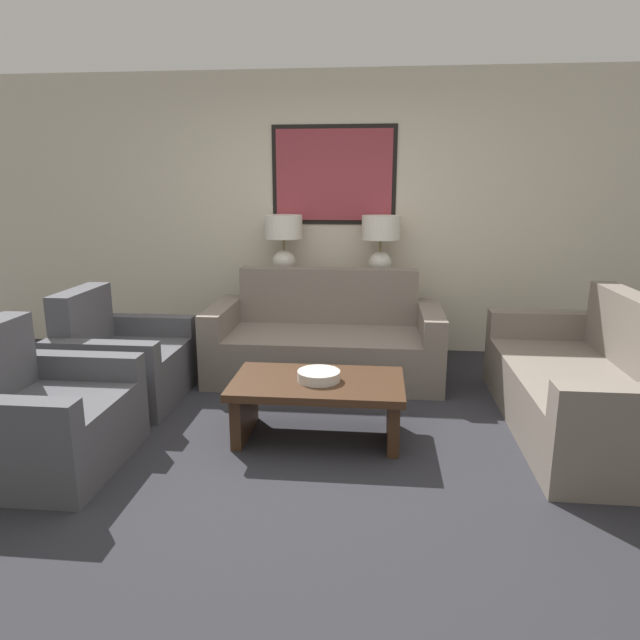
% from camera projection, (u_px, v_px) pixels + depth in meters
% --- Properties ---
extents(ground_plane, '(20.00, 20.00, 0.00)m').
position_uv_depth(ground_plane, '(304.00, 452.00, 3.55)').
color(ground_plane, '#28282D').
extents(back_wall, '(8.06, 0.12, 2.65)m').
position_uv_depth(back_wall, '(334.00, 214.00, 5.54)').
color(back_wall, beige).
rests_on(back_wall, ground_plane).
extents(console_table, '(1.41, 0.38, 0.76)m').
position_uv_depth(console_table, '(331.00, 316.00, 5.50)').
color(console_table, '#332319').
rests_on(console_table, ground_plane).
extents(table_lamp_left, '(0.35, 0.35, 0.57)m').
position_uv_depth(table_lamp_left, '(284.00, 237.00, 5.37)').
color(table_lamp_left, silver).
rests_on(table_lamp_left, console_table).
extents(table_lamp_right, '(0.35, 0.35, 0.57)m').
position_uv_depth(table_lamp_right, '(381.00, 238.00, 5.28)').
color(table_lamp_right, silver).
rests_on(table_lamp_right, console_table).
extents(couch_by_back_wall, '(1.94, 0.91, 0.89)m').
position_uv_depth(couch_by_back_wall, '(325.00, 343.00, 4.89)').
color(couch_by_back_wall, slate).
rests_on(couch_by_back_wall, ground_plane).
extents(couch_by_side, '(0.91, 1.94, 0.89)m').
position_uv_depth(couch_by_side, '(589.00, 388.00, 3.82)').
color(couch_by_side, slate).
rests_on(couch_by_side, ground_plane).
extents(coffee_table, '(1.10, 0.65, 0.40)m').
position_uv_depth(coffee_table, '(318.00, 396.00, 3.69)').
color(coffee_table, '#3D2616').
rests_on(coffee_table, ground_plane).
extents(decorative_bowl, '(0.28, 0.28, 0.07)m').
position_uv_depth(decorative_bowl, '(319.00, 376.00, 3.65)').
color(decorative_bowl, beige).
rests_on(decorative_bowl, coffee_table).
extents(armchair_near_back_wall, '(0.83, 0.93, 0.85)m').
position_uv_depth(armchair_near_back_wall, '(121.00, 363.00, 4.36)').
color(armchair_near_back_wall, '#4C4C51').
rests_on(armchair_near_back_wall, ground_plane).
extents(armchair_near_camera, '(0.83, 0.93, 0.85)m').
position_uv_depth(armchair_near_camera, '(41.00, 420.00, 3.33)').
color(armchair_near_camera, '#4C4C51').
rests_on(armchair_near_camera, ground_plane).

